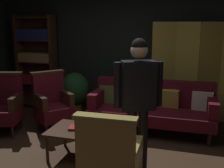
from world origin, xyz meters
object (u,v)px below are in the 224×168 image
object	(u,v)px
folding_screen	(197,71)
book_red_leather	(77,128)
coffee_table	(85,133)
armchair_wing_left	(52,103)
bookshelf	(37,59)
standing_figure	(138,95)
potted_plant	(75,91)
velvet_couch	(152,106)
armchair_wing_right	(3,105)
armchair_gilt_accent	(110,162)

from	to	relation	value
folding_screen	book_red_leather	distance (m)	2.66
coffee_table	armchair_wing_left	bearing A→B (deg)	138.73
bookshelf	book_red_leather	world-z (taller)	bookshelf
bookshelf	standing_figure	distance (m)	3.53
bookshelf	standing_figure	world-z (taller)	bookshelf
folding_screen	standing_figure	bearing A→B (deg)	-107.32
bookshelf	armchair_wing_left	world-z (taller)	bookshelf
coffee_table	potted_plant	bearing A→B (deg)	118.08
folding_screen	velvet_couch	size ratio (longest dim) A/B	0.90
armchair_wing_left	book_red_leather	world-z (taller)	armchair_wing_left
armchair_wing_left	standing_figure	xyz separation A→B (m)	(1.73, -1.05, 0.54)
folding_screen	armchair_wing_right	bearing A→B (deg)	-153.99
velvet_couch	armchair_wing_right	bearing A→B (deg)	-161.95
armchair_wing_right	potted_plant	xyz separation A→B (m)	(0.81, 1.19, 0.03)
folding_screen	standing_figure	xyz separation A→B (m)	(-0.70, -2.26, 0.04)
armchair_gilt_accent	potted_plant	size ratio (longest dim) A/B	1.16
velvet_couch	armchair_gilt_accent	world-z (taller)	armchair_gilt_accent
folding_screen	coffee_table	xyz separation A→B (m)	(-1.48, -2.05, -0.61)
bookshelf	armchair_wing_right	world-z (taller)	bookshelf
folding_screen	potted_plant	bearing A→B (deg)	-171.30
standing_figure	potted_plant	xyz separation A→B (m)	(-1.68, 1.89, -0.51)
velvet_couch	armchair_wing_left	bearing A→B (deg)	-165.03
bookshelf	standing_figure	size ratio (longest dim) A/B	1.20
velvet_couch	book_red_leather	distance (m)	1.56
armchair_gilt_accent	potted_plant	world-z (taller)	armchair_gilt_accent
velvet_couch	coffee_table	world-z (taller)	velvet_couch
coffee_table	armchair_gilt_accent	size ratio (longest dim) A/B	0.96
standing_figure	coffee_table	bearing A→B (deg)	165.21
velvet_couch	book_red_leather	bearing A→B (deg)	-124.40
bookshelf	armchair_wing_right	xyz separation A→B (m)	(0.24, -1.54, -0.60)
bookshelf	book_red_leather	distance (m)	2.80
folding_screen	book_red_leather	world-z (taller)	folding_screen
velvet_couch	potted_plant	distance (m)	1.70
folding_screen	potted_plant	xyz separation A→B (m)	(-2.38, -0.36, -0.47)
folding_screen	armchair_wing_right	distance (m)	3.58
folding_screen	standing_figure	distance (m)	2.37
bookshelf	armchair_wing_left	bearing A→B (deg)	-50.41
coffee_table	standing_figure	distance (m)	1.03
armchair_gilt_accent	bookshelf	bearing A→B (deg)	131.31
standing_figure	potted_plant	size ratio (longest dim) A/B	1.90
velvet_couch	armchair_wing_left	xyz separation A→B (m)	(-1.71, -0.46, 0.03)
armchair_wing_right	book_red_leather	size ratio (longest dim) A/B	4.97
velvet_couch	armchair_gilt_accent	distance (m)	2.20
armchair_wing_left	potted_plant	distance (m)	0.85
armchair_wing_right	velvet_couch	bearing A→B (deg)	18.05
folding_screen	armchair_wing_left	world-z (taller)	folding_screen
armchair_gilt_accent	armchair_wing_left	xyz separation A→B (m)	(-1.59, 1.74, 0.00)
velvet_couch	folding_screen	bearing A→B (deg)	46.01
coffee_table	armchair_wing_right	xyz separation A→B (m)	(-1.71, 0.50, 0.12)
bookshelf	armchair_gilt_accent	world-z (taller)	bookshelf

